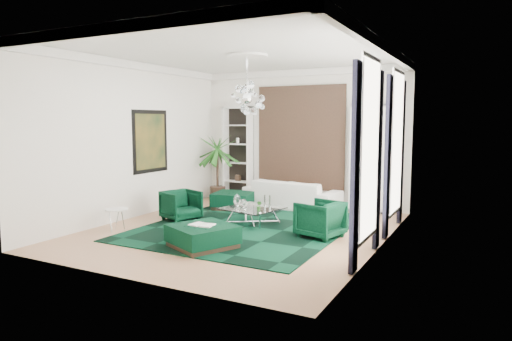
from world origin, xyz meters
The scene contains 30 objects.
floor centered at (0.00, 0.00, -0.01)m, with size 6.00×7.00×0.02m, color tan.
ceiling centered at (0.00, 0.00, 3.81)m, with size 6.00×7.00×0.02m, color white.
wall_back centered at (0.00, 3.51, 1.90)m, with size 6.00×0.02×3.80m, color white.
wall_front centered at (0.00, -3.51, 1.90)m, with size 6.00×0.02×3.80m, color white.
wall_left centered at (-3.01, 0.00, 1.90)m, with size 0.02×7.00×3.80m, color white.
wall_right centered at (3.01, 0.00, 1.90)m, with size 0.02×7.00×3.80m, color white.
crown_molding centered at (0.00, 0.00, 3.70)m, with size 6.00×7.00×0.18m, color white, non-canonical shape.
ceiling_medallion centered at (0.00, 0.30, 3.77)m, with size 0.90×0.90×0.05m, color white.
tapestry centered at (0.00, 3.46, 1.90)m, with size 2.50×0.06×2.80m, color black.
shelving_left centered at (-1.95, 3.31, 1.40)m, with size 0.90×0.38×2.80m, color white, non-canonical shape.
shelving_right centered at (1.95, 3.31, 1.40)m, with size 0.90×0.38×2.80m, color white, non-canonical shape.
painting centered at (-2.97, 0.60, 1.85)m, with size 0.04×1.30×1.60m, color black.
window_near centered at (2.99, -0.90, 1.90)m, with size 0.03×1.10×2.90m, color white.
curtain_near_a centered at (2.96, -1.68, 1.65)m, with size 0.07×0.30×3.25m, color black.
curtain_near_b centered at (2.96, -0.12, 1.65)m, with size 0.07×0.30×3.25m, color black.
window_far centered at (2.99, 1.50, 1.90)m, with size 0.03×1.10×2.90m, color white.
curtain_far_a centered at (2.96, 0.72, 1.65)m, with size 0.07×0.30×3.25m, color black.
curtain_far_b centered at (2.96, 2.28, 1.65)m, with size 0.07×0.30×3.25m, color black.
rug centered at (0.00, 0.30, 0.01)m, with size 4.20×5.00×0.02m, color black.
sofa centered at (0.00, 2.85, 0.38)m, with size 2.61×1.02×0.76m, color silver.
armchair_left centered at (-1.75, 0.20, 0.36)m, with size 0.77×0.79×0.72m, color black.
armchair_right centered at (1.75, 0.20, 0.38)m, with size 0.81×0.83×0.76m, color black.
coffee_table centered at (0.00, 0.55, 0.20)m, with size 1.16×1.16×0.40m, color white, non-canonical shape.
ottoman_side centered at (-1.35, 2.00, 0.22)m, with size 1.00×1.00×0.45m, color black.
ottoman_front centered at (0.05, -1.55, 0.21)m, with size 1.07×1.07×0.43m, color black.
book centered at (0.05, -1.55, 0.45)m, with size 0.46×0.31×0.03m, color white.
side_table centered at (-2.35, -1.30, 0.24)m, with size 0.49×0.49×0.47m, color white.
palm centered at (-2.45, 2.95, 1.26)m, with size 1.57×1.57×2.51m, color #276721, non-canonical shape.
chandelier centered at (0.00, 0.30, 2.85)m, with size 0.89×0.89×0.80m, color white, non-canonical shape.
table_plant centered at (0.29, 0.31, 0.51)m, with size 0.12×0.10×0.22m, color #276721.
Camera 1 is at (4.79, -8.52, 2.38)m, focal length 32.00 mm.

